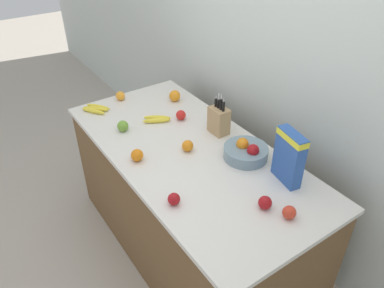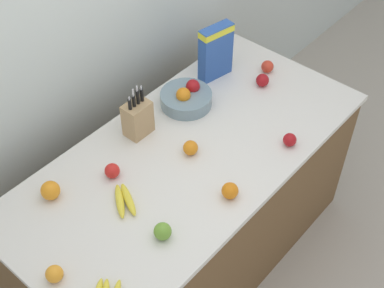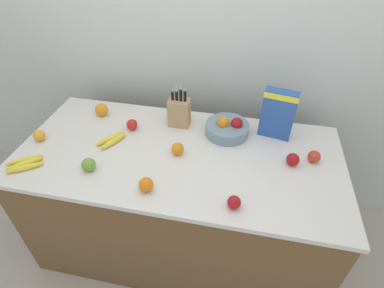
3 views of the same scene
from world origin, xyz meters
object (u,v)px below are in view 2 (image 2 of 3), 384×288
at_px(apple_near_bananas, 290,140).
at_px(orange_front_right, 50,190).
at_px(cereal_box, 216,50).
at_px(orange_front_center, 54,274).
at_px(apple_by_knife_block, 163,231).
at_px(orange_near_bowl, 191,148).
at_px(knife_block, 138,118).
at_px(banana_bunch_left, 124,200).
at_px(orange_by_cereal, 230,191).
at_px(apple_rightmost, 267,67).
at_px(apple_leftmost, 112,171).
at_px(fruit_bowl, 186,98).
at_px(apple_front, 262,80).

xyz_separation_m(apple_near_bananas, orange_front_right, (-0.96, 0.61, 0.01)).
relative_size(cereal_box, orange_front_center, 4.45).
distance_m(apple_by_knife_block, orange_near_bowl, 0.50).
bearing_deg(orange_front_center, knife_block, 23.02).
bearing_deg(banana_bunch_left, orange_by_cereal, -44.63).
bearing_deg(apple_rightmost, apple_leftmost, 175.83).
distance_m(fruit_bowl, orange_front_center, 1.15).
distance_m(fruit_bowl, orange_near_bowl, 0.36).
xyz_separation_m(apple_near_bananas, apple_front, (0.29, 0.37, 0.00)).
relative_size(orange_front_right, orange_by_cereal, 1.14).
xyz_separation_m(orange_front_right, orange_front_center, (-0.25, -0.34, -0.01)).
distance_m(apple_near_bananas, apple_front, 0.46).
xyz_separation_m(banana_bunch_left, apple_rightmost, (1.18, 0.07, 0.02)).
bearing_deg(fruit_bowl, orange_near_bowl, -135.24).
distance_m(apple_front, orange_front_center, 1.50).
distance_m(knife_block, orange_near_bowl, 0.30).
xyz_separation_m(cereal_box, fruit_bowl, (-0.29, -0.04, -0.13)).
height_order(orange_front_right, orange_by_cereal, orange_front_right).
bearing_deg(banana_bunch_left, fruit_bowl, 18.85).
bearing_deg(banana_bunch_left, orange_front_right, 125.03).
distance_m(fruit_bowl, orange_front_right, 0.86).
height_order(banana_bunch_left, apple_rightmost, apple_rightmost).
distance_m(apple_by_knife_block, apple_rightmost, 1.24).
distance_m(apple_leftmost, orange_front_center, 0.56).
distance_m(cereal_box, apple_leftmost, 0.90).
bearing_deg(orange_by_cereal, cereal_box, 43.50).
bearing_deg(apple_leftmost, apple_rightmost, -4.17).
relative_size(apple_by_knife_block, orange_near_bowl, 1.04).
distance_m(fruit_bowl, orange_by_cereal, 0.65).
bearing_deg(orange_front_right, fruit_bowl, -2.35).
bearing_deg(fruit_bowl, orange_front_center, -164.82).
height_order(fruit_bowl, orange_front_right, fruit_bowl).
distance_m(fruit_bowl, apple_near_bananas, 0.58).
distance_m(cereal_box, orange_front_center, 1.45).
height_order(fruit_bowl, orange_near_bowl, fruit_bowl).
relative_size(banana_bunch_left, apple_front, 2.83).
relative_size(apple_front, orange_near_bowl, 0.99).
xyz_separation_m(banana_bunch_left, orange_front_center, (-0.44, -0.07, 0.02)).
bearing_deg(cereal_box, apple_by_knife_block, -141.03).
height_order(knife_block, apple_near_bananas, knife_block).
bearing_deg(apple_by_knife_block, orange_near_bowl, 27.50).
height_order(fruit_bowl, apple_rightmost, fruit_bowl).
distance_m(fruit_bowl, apple_leftmost, 0.60).
bearing_deg(apple_leftmost, apple_near_bananas, -35.44).
bearing_deg(orange_front_right, banana_bunch_left, -54.97).
xyz_separation_m(banana_bunch_left, orange_by_cereal, (0.33, -0.33, 0.02)).
relative_size(cereal_box, apple_leftmost, 4.43).
relative_size(apple_leftmost, apple_front, 0.99).
relative_size(cereal_box, banana_bunch_left, 1.55).
bearing_deg(apple_leftmost, apple_by_knife_block, -103.23).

